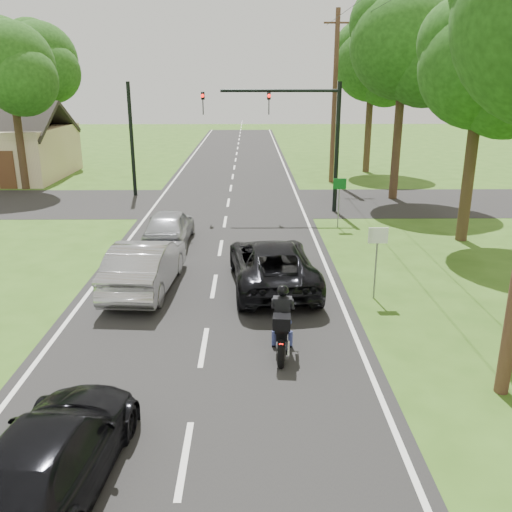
# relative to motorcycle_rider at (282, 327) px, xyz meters

# --- Properties ---
(ground) EXTENTS (140.00, 140.00, 0.00)m
(ground) POSITION_rel_motorcycle_rider_xyz_m (-1.84, 0.32, -0.66)
(ground) COLOR #325718
(ground) RESTS_ON ground
(road) EXTENTS (8.00, 100.00, 0.01)m
(road) POSITION_rel_motorcycle_rider_xyz_m (-1.84, 10.32, -0.66)
(road) COLOR black
(road) RESTS_ON ground
(cross_road) EXTENTS (60.00, 7.00, 0.01)m
(cross_road) POSITION_rel_motorcycle_rider_xyz_m (-1.84, 16.32, -0.66)
(cross_road) COLOR black
(cross_road) RESTS_ON ground
(motorcycle_rider) EXTENTS (0.57, 1.95, 1.68)m
(motorcycle_rider) POSITION_rel_motorcycle_rider_xyz_m (0.00, 0.00, 0.00)
(motorcycle_rider) COLOR black
(motorcycle_rider) RESTS_ON ground
(dark_suv) EXTENTS (2.82, 5.37, 1.44)m
(dark_suv) POSITION_rel_motorcycle_rider_xyz_m (-0.06, 4.32, 0.07)
(dark_suv) COLOR black
(dark_suv) RESTS_ON road
(silver_sedan) EXTENTS (1.93, 4.71, 1.52)m
(silver_sedan) POSITION_rel_motorcycle_rider_xyz_m (-3.87, 4.11, 0.11)
(silver_sedan) COLOR #A0A1A5
(silver_sedan) RESTS_ON road
(silver_suv) EXTENTS (1.69, 4.06, 1.37)m
(silver_suv) POSITION_rel_motorcycle_rider_xyz_m (-3.83, 8.94, 0.04)
(silver_suv) COLOR #ABAEB3
(silver_suv) RESTS_ON road
(dark_car_behind) EXTENTS (2.13, 4.45, 1.25)m
(dark_car_behind) POSITION_rel_motorcycle_rider_xyz_m (-3.75, -4.35, -0.02)
(dark_car_behind) COLOR black
(dark_car_behind) RESTS_ON road
(traffic_signal) EXTENTS (6.38, 0.44, 6.00)m
(traffic_signal) POSITION_rel_motorcycle_rider_xyz_m (1.50, 14.32, 3.48)
(traffic_signal) COLOR black
(traffic_signal) RESTS_ON ground
(signal_pole_far) EXTENTS (0.20, 0.20, 6.00)m
(signal_pole_far) POSITION_rel_motorcycle_rider_xyz_m (-7.04, 18.32, 2.34)
(signal_pole_far) COLOR black
(signal_pole_far) RESTS_ON ground
(utility_pole_far) EXTENTS (1.60, 0.28, 10.00)m
(utility_pole_far) POSITION_rel_motorcycle_rider_xyz_m (4.36, 22.32, 4.42)
(utility_pole_far) COLOR brown
(utility_pole_far) RESTS_ON ground
(sign_white) EXTENTS (0.55, 0.07, 2.12)m
(sign_white) POSITION_rel_motorcycle_rider_xyz_m (2.86, 3.30, 0.94)
(sign_white) COLOR slate
(sign_white) RESTS_ON ground
(sign_green) EXTENTS (0.55, 0.07, 2.12)m
(sign_green) POSITION_rel_motorcycle_rider_xyz_m (3.06, 11.30, 0.94)
(sign_green) COLOR slate
(sign_green) RESTS_ON ground
(tree_row_c) EXTENTS (4.80, 4.65, 8.76)m
(tree_row_c) POSITION_rel_motorcycle_rider_xyz_m (7.92, 9.12, 5.57)
(tree_row_c) COLOR #332316
(tree_row_c) RESTS_ON ground
(tree_row_d) EXTENTS (5.76, 5.58, 10.45)m
(tree_row_d) POSITION_rel_motorcycle_rider_xyz_m (7.27, 17.08, 6.77)
(tree_row_d) COLOR #332316
(tree_row_d) RESTS_ON ground
(tree_row_e) EXTENTS (5.28, 5.12, 9.61)m
(tree_row_e) POSITION_rel_motorcycle_rider_xyz_m (7.64, 26.10, 6.17)
(tree_row_e) COLOR #332316
(tree_row_e) RESTS_ON ground
(tree_left_near) EXTENTS (5.12, 4.96, 9.22)m
(tree_left_near) POSITION_rel_motorcycle_rider_xyz_m (-13.57, 20.10, 5.87)
(tree_left_near) COLOR #332316
(tree_left_near) RESTS_ON ground
(tree_left_far) EXTENTS (5.76, 5.58, 10.14)m
(tree_left_far) POSITION_rel_motorcycle_rider_xyz_m (-15.53, 30.08, 6.47)
(tree_left_far) COLOR #332316
(tree_left_far) RESTS_ON ground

